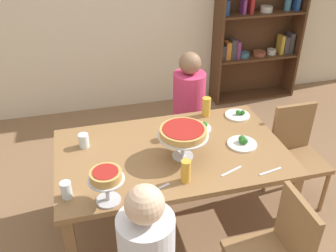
{
  "coord_description": "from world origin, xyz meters",
  "views": [
    {
      "loc": [
        -0.58,
        -2.11,
        2.3
      ],
      "look_at": [
        0.0,
        0.1,
        0.89
      ],
      "focal_mm": 39.7,
      "sensor_mm": 36.0,
      "label": 1
    }
  ],
  "objects_px": {
    "cutlery_knife_near": "(270,171)",
    "beer_glass_amber_short": "(186,171)",
    "bookshelf": "(259,11)",
    "cutlery_fork_near": "(231,171)",
    "dining_table": "(171,160)",
    "deep_dish_pizza_stand": "(183,133)",
    "salad_plate_far_diner": "(198,127)",
    "water_glass_clear_far": "(66,190)",
    "chair_near_right": "(275,252)",
    "cutlery_fork_far": "(158,189)",
    "salad_plate_spare": "(238,115)",
    "beer_glass_amber_spare": "(174,130)",
    "salad_plate_near_diner": "(242,143)",
    "beer_glass_amber_tall": "(206,107)",
    "diner_far_right": "(188,117)",
    "personal_pizza_stand": "(106,179)",
    "water_glass_clear_near": "(84,141)",
    "chair_head_east": "(296,151)"
  },
  "relations": [
    {
      "from": "water_glass_clear_near",
      "to": "bookshelf",
      "type": "bearing_deg",
      "value": 38.8
    },
    {
      "from": "chair_near_right",
      "to": "salad_plate_spare",
      "type": "relative_size",
      "value": 4.22
    },
    {
      "from": "water_glass_clear_far",
      "to": "cutlery_knife_near",
      "type": "bearing_deg",
      "value": -3.91
    },
    {
      "from": "deep_dish_pizza_stand",
      "to": "cutlery_fork_far",
      "type": "xyz_separation_m",
      "value": [
        -0.25,
        -0.3,
        -0.19
      ]
    },
    {
      "from": "deep_dish_pizza_stand",
      "to": "bookshelf",
      "type": "bearing_deg",
      "value": 53.06
    },
    {
      "from": "salad_plate_near_diner",
      "to": "cutlery_knife_near",
      "type": "relative_size",
      "value": 1.21
    },
    {
      "from": "cutlery_fork_far",
      "to": "beer_glass_amber_tall",
      "type": "bearing_deg",
      "value": 31.16
    },
    {
      "from": "dining_table",
      "to": "salad_plate_near_diner",
      "type": "relative_size",
      "value": 7.56
    },
    {
      "from": "cutlery_knife_near",
      "to": "beer_glass_amber_short",
      "type": "bearing_deg",
      "value": 163.85
    },
    {
      "from": "diner_far_right",
      "to": "water_glass_clear_far",
      "type": "xyz_separation_m",
      "value": [
        -1.13,
        -1.14,
        0.3
      ]
    },
    {
      "from": "salad_plate_far_diner",
      "to": "water_glass_clear_far",
      "type": "height_order",
      "value": "water_glass_clear_far"
    },
    {
      "from": "salad_plate_spare",
      "to": "deep_dish_pizza_stand",
      "type": "bearing_deg",
      "value": -144.88
    },
    {
      "from": "salad_plate_spare",
      "to": "beer_glass_amber_short",
      "type": "height_order",
      "value": "beer_glass_amber_short"
    },
    {
      "from": "cutlery_fork_far",
      "to": "diner_far_right",
      "type": "bearing_deg",
      "value": 42.28
    },
    {
      "from": "dining_table",
      "to": "chair_near_right",
      "type": "distance_m",
      "value": 0.94
    },
    {
      "from": "diner_far_right",
      "to": "cutlery_fork_far",
      "type": "xyz_separation_m",
      "value": [
        -0.58,
        -1.21,
        0.25
      ]
    },
    {
      "from": "bookshelf",
      "to": "salad_plate_far_diner",
      "type": "xyz_separation_m",
      "value": [
        -1.36,
        -1.79,
        -0.37
      ]
    },
    {
      "from": "salad_plate_far_diner",
      "to": "cutlery_fork_near",
      "type": "bearing_deg",
      "value": -85.62
    },
    {
      "from": "salad_plate_near_diner",
      "to": "cutlery_fork_far",
      "type": "xyz_separation_m",
      "value": [
        -0.72,
        -0.32,
        -0.02
      ]
    },
    {
      "from": "bookshelf",
      "to": "salad_plate_far_diner",
      "type": "distance_m",
      "value": 2.27
    },
    {
      "from": "water_glass_clear_near",
      "to": "water_glass_clear_far",
      "type": "distance_m",
      "value": 0.54
    },
    {
      "from": "water_glass_clear_far",
      "to": "cutlery_fork_far",
      "type": "distance_m",
      "value": 0.56
    },
    {
      "from": "salad_plate_far_diner",
      "to": "bookshelf",
      "type": "bearing_deg",
      "value": 52.76
    },
    {
      "from": "water_glass_clear_near",
      "to": "chair_head_east",
      "type": "bearing_deg",
      "value": -4.62
    },
    {
      "from": "salad_plate_near_diner",
      "to": "cutlery_knife_near",
      "type": "height_order",
      "value": "salad_plate_near_diner"
    },
    {
      "from": "personal_pizza_stand",
      "to": "bookshelf",
      "type": "bearing_deg",
      "value": 48.52
    },
    {
      "from": "beer_glass_amber_short",
      "to": "beer_glass_amber_spare",
      "type": "bearing_deg",
      "value": 82.79
    },
    {
      "from": "salad_plate_far_diner",
      "to": "water_glass_clear_far",
      "type": "bearing_deg",
      "value": -152.18
    },
    {
      "from": "salad_plate_near_diner",
      "to": "beer_glass_amber_short",
      "type": "height_order",
      "value": "beer_glass_amber_short"
    },
    {
      "from": "bookshelf",
      "to": "beer_glass_amber_tall",
      "type": "relative_size",
      "value": 13.63
    },
    {
      "from": "salad_plate_near_diner",
      "to": "chair_head_east",
      "type": "bearing_deg",
      "value": 12.83
    },
    {
      "from": "bookshelf",
      "to": "beer_glass_amber_short",
      "type": "relative_size",
      "value": 13.92
    },
    {
      "from": "bookshelf",
      "to": "personal_pizza_stand",
      "type": "height_order",
      "value": "bookshelf"
    },
    {
      "from": "diner_far_right",
      "to": "water_glass_clear_far",
      "type": "bearing_deg",
      "value": -44.94
    },
    {
      "from": "diner_far_right",
      "to": "cutlery_fork_far",
      "type": "relative_size",
      "value": 6.39
    },
    {
      "from": "dining_table",
      "to": "deep_dish_pizza_stand",
      "type": "xyz_separation_m",
      "value": [
        0.06,
        -0.09,
        0.28
      ]
    },
    {
      "from": "beer_glass_amber_short",
      "to": "cutlery_fork_near",
      "type": "distance_m",
      "value": 0.33
    },
    {
      "from": "beer_glass_amber_short",
      "to": "beer_glass_amber_spare",
      "type": "distance_m",
      "value": 0.51
    },
    {
      "from": "beer_glass_amber_tall",
      "to": "cutlery_fork_near",
      "type": "bearing_deg",
      "value": -96.59
    },
    {
      "from": "dining_table",
      "to": "cutlery_fork_near",
      "type": "xyz_separation_m",
      "value": [
        0.33,
        -0.33,
        0.09
      ]
    },
    {
      "from": "salad_plate_near_diner",
      "to": "cutlery_fork_far",
      "type": "bearing_deg",
      "value": -155.68
    },
    {
      "from": "chair_head_east",
      "to": "personal_pizza_stand",
      "type": "height_order",
      "value": "personal_pizza_stand"
    },
    {
      "from": "beer_glass_amber_tall",
      "to": "water_glass_clear_near",
      "type": "relative_size",
      "value": 1.55
    },
    {
      "from": "diner_far_right",
      "to": "bookshelf",
      "type": "bearing_deg",
      "value": 133.64
    },
    {
      "from": "chair_head_east",
      "to": "chair_near_right",
      "type": "distance_m",
      "value": 1.13
    },
    {
      "from": "dining_table",
      "to": "beer_glass_amber_spare",
      "type": "bearing_deg",
      "value": 67.83
    },
    {
      "from": "beer_glass_amber_tall",
      "to": "cutlery_knife_near",
      "type": "distance_m",
      "value": 0.84
    },
    {
      "from": "chair_near_right",
      "to": "water_glass_clear_far",
      "type": "distance_m",
      "value": 1.31
    },
    {
      "from": "cutlery_fork_near",
      "to": "cutlery_fork_far",
      "type": "bearing_deg",
      "value": 164.89
    },
    {
      "from": "bookshelf",
      "to": "cutlery_fork_near",
      "type": "bearing_deg",
      "value": -119.22
    }
  ]
}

